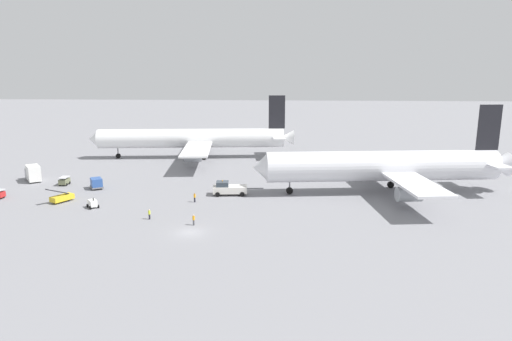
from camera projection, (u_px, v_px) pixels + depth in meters
The scene contains 12 objects.
ground_plane at pixel (190, 232), 66.28m from camera, with size 600.00×600.00×0.00m, color gray.
airliner_at_gate_left at pixel (194, 139), 122.03m from camera, with size 55.39×47.73×16.76m.
airliner_being_pushed at pixel (384, 166), 86.86m from camera, with size 50.26×39.32×16.96m.
pushback_tug at pixel (229, 188), 86.10m from camera, with size 9.74×3.65×2.92m.
gse_catering_truck_tall at pixel (33, 173), 96.79m from camera, with size 5.52×6.06×3.50m.
gse_gpu_cart_small at pixel (93, 203), 78.04m from camera, with size 2.58×2.64×1.90m.
gse_belt_loader_portside at pixel (62, 197), 81.56m from camera, with size 3.46×4.93×3.02m.
gse_baggage_cart_near_cluster at pixel (64, 181), 93.54m from camera, with size 1.73×2.82×1.71m.
gse_container_dolly_flat at pixel (96, 183), 90.56m from camera, with size 3.56×3.88×2.15m.
ground_crew_marshaller_foreground at pixel (149, 214), 71.98m from camera, with size 0.36×0.36×1.66m.
ground_crew_ramp_agent_by_cones at pixel (194, 220), 69.18m from camera, with size 0.36×0.50×1.72m.
ground_crew_wing_walker_right at pixel (195, 197), 81.34m from camera, with size 0.36×0.36×1.71m.
Camera 1 is at (13.93, -61.91, 23.30)m, focal length 31.64 mm.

